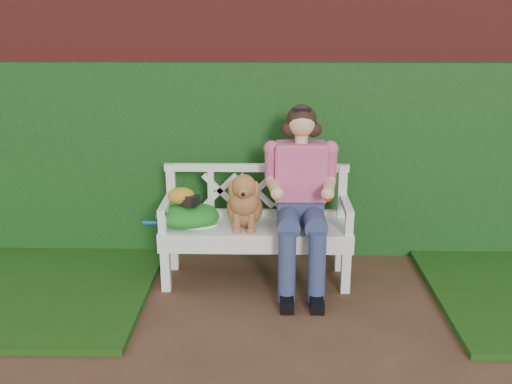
{
  "coord_description": "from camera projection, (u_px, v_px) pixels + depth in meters",
  "views": [
    {
      "loc": [
        -0.18,
        -3.42,
        2.11
      ],
      "look_at": [
        -0.27,
        1.07,
        0.75
      ],
      "focal_mm": 42.0,
      "sensor_mm": 36.0,
      "label": 1
    }
  ],
  "objects": [
    {
      "name": "seated_woman",
      "position": [
        300.0,
        198.0,
        4.67
      ],
      "size": [
        0.78,
        0.93,
        1.42
      ],
      "primitive_type": null,
      "rotation": [
        0.0,
        0.0,
        0.25
      ],
      "color": "#F34A45",
      "rests_on": "ground"
    },
    {
      "name": "tennis_racket",
      "position": [
        194.0,
        223.0,
        4.75
      ],
      "size": [
        0.67,
        0.39,
        0.03
      ],
      "primitive_type": null,
      "rotation": [
        0.0,
        0.0,
        -0.2
      ],
      "color": "white",
      "rests_on": "garden_bench"
    },
    {
      "name": "ivy_hedge",
      "position": [
        289.0,
        161.0,
        5.24
      ],
      "size": [
        10.0,
        0.18,
        1.7
      ],
      "primitive_type": "cube",
      "color": "#21511D",
      "rests_on": "ground"
    },
    {
      "name": "dog",
      "position": [
        245.0,
        199.0,
        4.64
      ],
      "size": [
        0.35,
        0.44,
        0.46
      ],
      "primitive_type": null,
      "rotation": [
        0.0,
        0.0,
        0.1
      ],
      "color": "brown",
      "rests_on": "garden_bench"
    },
    {
      "name": "camera_item",
      "position": [
        190.0,
        200.0,
        4.66
      ],
      "size": [
        0.15,
        0.13,
        0.08
      ],
      "primitive_type": "cube",
      "rotation": [
        0.0,
        0.0,
        -0.36
      ],
      "color": "black",
      "rests_on": "green_bag"
    },
    {
      "name": "green_bag",
      "position": [
        187.0,
        215.0,
        4.72
      ],
      "size": [
        0.61,
        0.55,
        0.17
      ],
      "primitive_type": null,
      "rotation": [
        0.0,
        0.0,
        0.38
      ],
      "color": "green",
      "rests_on": "garden_bench"
    },
    {
      "name": "garden_bench",
      "position": [
        256.0,
        252.0,
        4.83
      ],
      "size": [
        1.59,
        0.64,
        0.48
      ],
      "primitive_type": null,
      "rotation": [
        0.0,
        0.0,
        0.02
      ],
      "color": "white",
      "rests_on": "ground"
    },
    {
      "name": "ground",
      "position": [
        295.0,
        351.0,
        3.88
      ],
      "size": [
        60.0,
        60.0,
        0.0
      ],
      "primitive_type": "plane",
      "color": "#412918"
    },
    {
      "name": "brick_wall",
      "position": [
        288.0,
        128.0,
        5.37
      ],
      "size": [
        10.0,
        0.3,
        2.2
      ],
      "primitive_type": "cube",
      "color": "maroon",
      "rests_on": "ground"
    },
    {
      "name": "baseball_glove",
      "position": [
        181.0,
        196.0,
        4.69
      ],
      "size": [
        0.26,
        0.23,
        0.13
      ],
      "primitive_type": "ellipsoid",
      "rotation": [
        0.0,
        0.0,
        -0.41
      ],
      "color": "#C07D1E",
      "rests_on": "green_bag"
    }
  ]
}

